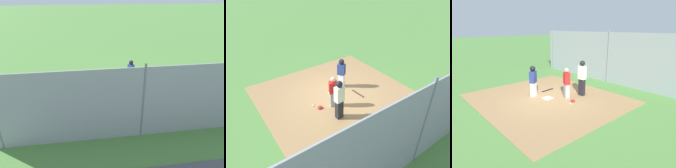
% 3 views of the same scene
% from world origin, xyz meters
% --- Properties ---
extents(ground_plane, '(140.00, 140.00, 0.00)m').
position_xyz_m(ground_plane, '(0.00, 0.00, 0.00)').
color(ground_plane, '#51843D').
extents(dirt_infield, '(7.20, 6.40, 0.03)m').
position_xyz_m(dirt_infield, '(0.00, 0.00, 0.01)').
color(dirt_infield, '#9E774C').
rests_on(dirt_infield, ground_plane).
extents(home_plate, '(0.45, 0.45, 0.02)m').
position_xyz_m(home_plate, '(0.00, 0.00, 0.04)').
color(home_plate, white).
rests_on(home_plate, dirt_infield).
extents(catcher, '(0.45, 0.39, 1.54)m').
position_xyz_m(catcher, '(-0.56, -0.80, 0.82)').
color(catcher, '#9E9EA3').
rests_on(catcher, dirt_infield).
extents(umpire, '(0.40, 0.29, 1.84)m').
position_xyz_m(umpire, '(-0.82, -1.63, 1.01)').
color(umpire, black).
rests_on(umpire, dirt_infield).
extents(runner, '(0.42, 0.46, 1.60)m').
position_xyz_m(runner, '(0.73, 0.34, 0.94)').
color(runner, silver).
rests_on(runner, dirt_infield).
extents(baseball_bat, '(0.13, 0.79, 0.06)m').
position_xyz_m(baseball_bat, '(0.99, -0.74, 0.06)').
color(baseball_bat, black).
rests_on(baseball_bat, dirt_infield).
extents(catcher_mask, '(0.24, 0.20, 0.12)m').
position_xyz_m(catcher_mask, '(-1.20, -0.62, 0.09)').
color(catcher_mask, red).
rests_on(catcher_mask, dirt_infield).
extents(baseball, '(0.07, 0.07, 0.07)m').
position_xyz_m(baseball, '(-1.37, -0.30, 0.07)').
color(baseball, white).
rests_on(baseball, dirt_infield).
extents(backstop_fence, '(12.00, 0.10, 3.35)m').
position_xyz_m(backstop_fence, '(0.00, -4.90, 1.60)').
color(backstop_fence, '#93999E').
rests_on(backstop_fence, ground_plane).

